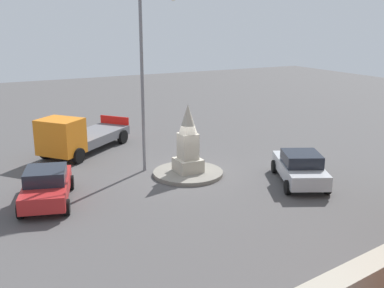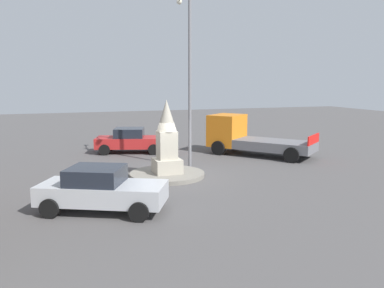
{
  "view_description": "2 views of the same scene",
  "coord_description": "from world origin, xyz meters",
  "px_view_note": "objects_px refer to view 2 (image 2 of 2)",
  "views": [
    {
      "loc": [
        9.84,
        19.15,
        7.45
      ],
      "look_at": [
        -0.09,
        0.25,
        1.62
      ],
      "focal_mm": 43.29,
      "sensor_mm": 36.0,
      "label": 1
    },
    {
      "loc": [
        -17.54,
        4.89,
        4.37
      ],
      "look_at": [
        -0.71,
        -0.96,
        1.57
      ],
      "focal_mm": 38.01,
      "sensor_mm": 36.0,
      "label": 2
    }
  ],
  "objects_px": {
    "car_silver_parked_right": "(101,189)",
    "car_red_parked_left": "(130,140)",
    "truck_orange_approaching": "(247,137)",
    "monument": "(167,140)",
    "streetlamp": "(190,61)"
  },
  "relations": [
    {
      "from": "monument",
      "to": "truck_orange_approaching",
      "type": "relative_size",
      "value": 0.54
    },
    {
      "from": "monument",
      "to": "streetlamp",
      "type": "height_order",
      "value": "streetlamp"
    },
    {
      "from": "monument",
      "to": "car_silver_parked_right",
      "type": "relative_size",
      "value": 0.74
    },
    {
      "from": "car_silver_parked_right",
      "to": "car_red_parked_left",
      "type": "distance_m",
      "value": 11.28
    },
    {
      "from": "streetlamp",
      "to": "car_silver_parked_right",
      "type": "height_order",
      "value": "streetlamp"
    },
    {
      "from": "streetlamp",
      "to": "car_silver_parked_right",
      "type": "xyz_separation_m",
      "value": [
        -5.69,
        5.09,
        -4.54
      ]
    },
    {
      "from": "car_red_parked_left",
      "to": "truck_orange_approaching",
      "type": "distance_m",
      "value": 7.09
    },
    {
      "from": "monument",
      "to": "car_silver_parked_right",
      "type": "xyz_separation_m",
      "value": [
        -4.07,
        3.44,
        -0.93
      ]
    },
    {
      "from": "car_silver_parked_right",
      "to": "car_red_parked_left",
      "type": "xyz_separation_m",
      "value": [
        10.87,
        -3.02,
        -0.01
      ]
    },
    {
      "from": "car_red_parked_left",
      "to": "truck_orange_approaching",
      "type": "bearing_deg",
      "value": -114.23
    },
    {
      "from": "streetlamp",
      "to": "car_red_parked_left",
      "type": "xyz_separation_m",
      "value": [
        5.18,
        2.07,
        -4.55
      ]
    },
    {
      "from": "car_red_parked_left",
      "to": "streetlamp",
      "type": "bearing_deg",
      "value": -158.18
    },
    {
      "from": "streetlamp",
      "to": "car_red_parked_left",
      "type": "distance_m",
      "value": 7.2
    },
    {
      "from": "monument",
      "to": "streetlamp",
      "type": "distance_m",
      "value": 4.29
    },
    {
      "from": "car_silver_parked_right",
      "to": "truck_orange_approaching",
      "type": "bearing_deg",
      "value": -49.97
    }
  ]
}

